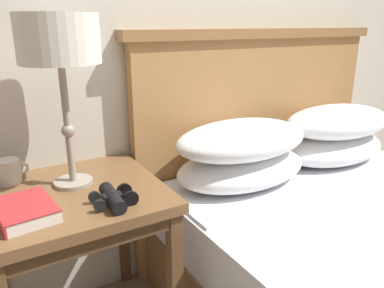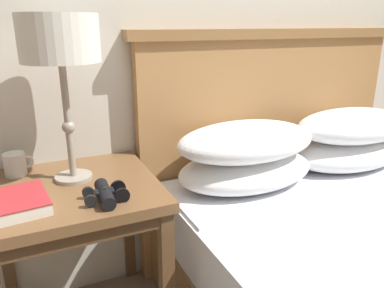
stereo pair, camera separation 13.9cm
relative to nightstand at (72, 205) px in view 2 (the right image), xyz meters
name	(u,v)px [view 2 (the right image)]	position (x,y,z in m)	size (l,w,h in m)	color
nightstand	(72,205)	(0.00, 0.00, 0.00)	(0.58, 0.58, 0.62)	brown
table_lamp	(60,44)	(0.02, 0.04, 0.55)	(0.25, 0.25, 0.56)	gray
book_on_nightstand	(20,202)	(-0.16, -0.12, 0.10)	(0.17, 0.22, 0.04)	silver
binoculars_pair	(105,194)	(0.09, -0.18, 0.11)	(0.14, 0.16, 0.05)	black
coffee_mug	(15,164)	(-0.17, 0.16, 0.13)	(0.10, 0.08, 0.08)	silver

